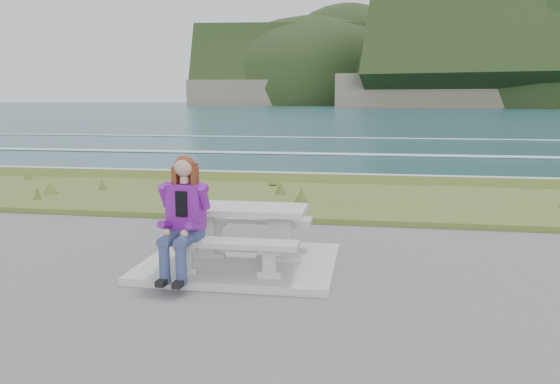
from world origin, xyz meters
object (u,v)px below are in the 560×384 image
(picnic_table, at_px, (240,218))
(bench_landward, at_px, (227,248))
(seated_woman, at_px, (181,233))
(bench_seaward, at_px, (251,223))

(picnic_table, xyz_separation_m, bench_landward, (0.00, -0.70, -0.23))
(seated_woman, bearing_deg, bench_seaward, 74.28)
(bench_landward, bearing_deg, picnic_table, 90.00)
(bench_seaward, bearing_deg, seated_woman, -109.25)
(picnic_table, bearing_deg, bench_seaward, 90.00)
(bench_seaward, relative_size, seated_woman, 1.20)
(picnic_table, relative_size, seated_woman, 1.20)
(bench_seaward, bearing_deg, bench_landward, -90.00)
(bench_landward, bearing_deg, seated_woman, -165.14)
(bench_landward, xyz_separation_m, seated_woman, (-0.54, -0.14, 0.20))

